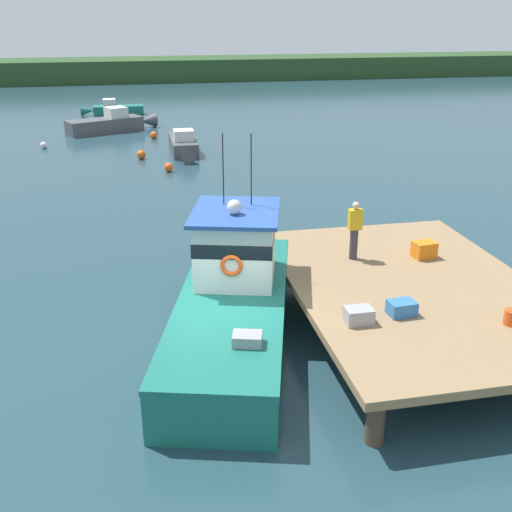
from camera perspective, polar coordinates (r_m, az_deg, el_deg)
ground_plane at (r=15.04m, az=-2.88°, el=-8.32°), size 200.00×200.00×0.00m
dock at (r=15.88m, az=14.45°, el=-2.98°), size 6.00×9.00×1.20m
main_fishing_boat at (r=15.23m, az=-2.05°, el=-3.62°), size 4.56×9.93×4.80m
crate_single_far at (r=13.61m, az=9.56°, el=-5.50°), size 0.60×0.44×0.35m
crate_stack_near_edge at (r=17.52m, az=15.42°, el=0.57°), size 0.65×0.51×0.45m
crate_stack_mid_dock at (r=14.16m, az=13.44°, el=-4.74°), size 0.63×0.48×0.33m
bait_bucket at (r=14.47m, az=22.73°, el=-5.30°), size 0.32×0.32×0.34m
deckhand_by_the_boat at (r=16.80m, az=9.18°, el=2.49°), size 0.36×0.22×1.63m
moored_boat_off_the_point at (r=50.02m, az=-13.09°, el=13.19°), size 4.77×1.26×1.21m
moored_boat_mid_harbor at (r=42.91m, az=-13.38°, el=11.95°), size 6.14×3.69×1.57m
moored_boat_near_channel at (r=35.52m, az=-6.78°, el=10.28°), size 1.39×5.42×1.38m
mooring_buoy_inshore at (r=34.37m, az=-10.66°, el=9.28°), size 0.49×0.49×0.49m
mooring_buoy_channel_marker at (r=39.94m, az=-9.52°, el=11.06°), size 0.45×0.45×0.45m
mooring_buoy_spare_mooring at (r=38.59m, az=-19.20°, el=9.74°), size 0.39×0.39×0.39m
mooring_buoy_outer at (r=31.38m, az=-8.15°, el=8.21°), size 0.46×0.46×0.46m
far_shoreline at (r=75.16m, az=-10.48°, el=16.76°), size 120.00×8.00×2.40m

